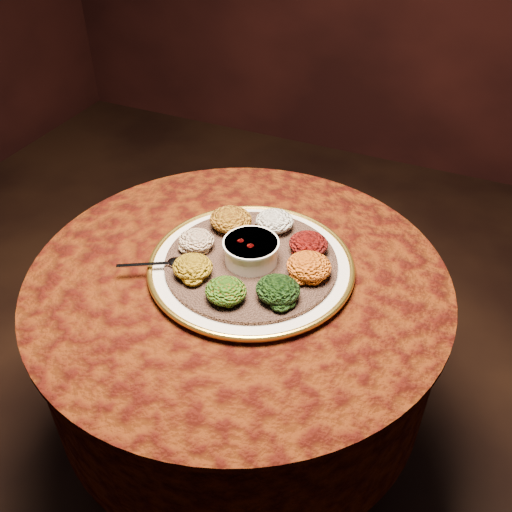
% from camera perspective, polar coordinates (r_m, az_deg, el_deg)
% --- Properties ---
extents(table, '(0.96, 0.96, 0.73)m').
position_cam_1_polar(table, '(1.41, -1.67, -7.41)').
color(table, black).
rests_on(table, ground).
extents(platter, '(0.55, 0.55, 0.02)m').
position_cam_1_polar(platter, '(1.30, -0.49, -0.99)').
color(platter, silver).
rests_on(platter, table).
extents(injera, '(0.46, 0.46, 0.01)m').
position_cam_1_polar(injera, '(1.29, -0.50, -0.62)').
color(injera, brown).
rests_on(injera, platter).
extents(stew_bowl, '(0.13, 0.13, 0.05)m').
position_cam_1_polar(stew_bowl, '(1.27, -0.50, 0.62)').
color(stew_bowl, white).
rests_on(stew_bowl, injera).
extents(spoon, '(0.14, 0.09, 0.01)m').
position_cam_1_polar(spoon, '(1.28, -8.36, -0.68)').
color(spoon, silver).
rests_on(spoon, injera).
extents(portion_ayib, '(0.09, 0.09, 0.04)m').
position_cam_1_polar(portion_ayib, '(1.37, 1.87, 3.52)').
color(portion_ayib, white).
rests_on(portion_ayib, injera).
extents(portion_kitfo, '(0.09, 0.09, 0.04)m').
position_cam_1_polar(portion_kitfo, '(1.30, 5.27, 1.22)').
color(portion_kitfo, black).
rests_on(portion_kitfo, injera).
extents(portion_tikil, '(0.10, 0.09, 0.05)m').
position_cam_1_polar(portion_tikil, '(1.24, 5.32, -1.03)').
color(portion_tikil, '#BB670F').
rests_on(portion_tikil, injera).
extents(portion_gomen, '(0.09, 0.09, 0.05)m').
position_cam_1_polar(portion_gomen, '(1.18, 2.21, -3.37)').
color(portion_gomen, black).
rests_on(portion_gomen, injera).
extents(portion_mixveg, '(0.09, 0.08, 0.04)m').
position_cam_1_polar(portion_mixveg, '(1.18, -3.03, -3.50)').
color(portion_mixveg, '#A9330A').
rests_on(portion_mixveg, injera).
extents(portion_kik, '(0.09, 0.08, 0.04)m').
position_cam_1_polar(portion_kik, '(1.24, -6.34, -1.09)').
color(portion_kik, '#A57A0E').
rests_on(portion_kik, injera).
extents(portion_timatim, '(0.08, 0.08, 0.04)m').
position_cam_1_polar(portion_timatim, '(1.32, -5.97, 1.58)').
color(portion_timatim, maroon).
rests_on(portion_timatim, injera).
extents(portion_shiro, '(0.10, 0.10, 0.05)m').
position_cam_1_polar(portion_shiro, '(1.37, -2.55, 3.67)').
color(portion_shiro, '#9C6412').
rests_on(portion_shiro, injera).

